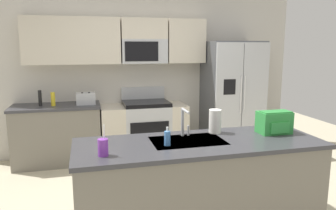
{
  "coord_description": "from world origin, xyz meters",
  "views": [
    {
      "loc": [
        -0.98,
        -3.25,
        1.77
      ],
      "look_at": [
        0.01,
        0.6,
        1.05
      ],
      "focal_mm": 34.75,
      "sensor_mm": 36.0,
      "label": 1
    }
  ],
  "objects_px": {
    "pepper_mill": "(40,98)",
    "bottle_yellow": "(53,99)",
    "soap_dispenser": "(167,138)",
    "refrigerator": "(232,97)",
    "drink_cup_purple": "(103,147)",
    "sink_faucet": "(184,120)",
    "toaster": "(86,99)",
    "backpack": "(274,122)",
    "paper_towel_roll": "(215,121)",
    "range_oven": "(144,129)"
  },
  "relations": [
    {
      "from": "toaster",
      "to": "soap_dispenser",
      "type": "relative_size",
      "value": 1.65
    },
    {
      "from": "toaster",
      "to": "backpack",
      "type": "height_order",
      "value": "backpack"
    },
    {
      "from": "refrigerator",
      "to": "soap_dispenser",
      "type": "height_order",
      "value": "refrigerator"
    },
    {
      "from": "pepper_mill",
      "to": "paper_towel_roll",
      "type": "relative_size",
      "value": 0.97
    },
    {
      "from": "refrigerator",
      "to": "drink_cup_purple",
      "type": "xyz_separation_m",
      "value": [
        -2.28,
        -2.42,
        0.05
      ]
    },
    {
      "from": "drink_cup_purple",
      "to": "soap_dispenser",
      "type": "relative_size",
      "value": 1.53
    },
    {
      "from": "paper_towel_roll",
      "to": "toaster",
      "type": "bearing_deg",
      "value": 122.22
    },
    {
      "from": "bottle_yellow",
      "to": "soap_dispenser",
      "type": "relative_size",
      "value": 1.19
    },
    {
      "from": "drink_cup_purple",
      "to": "backpack",
      "type": "distance_m",
      "value": 1.75
    },
    {
      "from": "refrigerator",
      "to": "sink_faucet",
      "type": "distance_m",
      "value": 2.53
    },
    {
      "from": "pepper_mill",
      "to": "range_oven",
      "type": "bearing_deg",
      "value": 0.09
    },
    {
      "from": "drink_cup_purple",
      "to": "sink_faucet",
      "type": "bearing_deg",
      "value": 25.5
    },
    {
      "from": "sink_faucet",
      "to": "paper_towel_roll",
      "type": "height_order",
      "value": "sink_faucet"
    },
    {
      "from": "range_oven",
      "to": "bottle_yellow",
      "type": "relative_size",
      "value": 6.7
    },
    {
      "from": "soap_dispenser",
      "to": "paper_towel_roll",
      "type": "relative_size",
      "value": 0.71
    },
    {
      "from": "range_oven",
      "to": "backpack",
      "type": "bearing_deg",
      "value": -66.84
    },
    {
      "from": "sink_faucet",
      "to": "refrigerator",
      "type": "bearing_deg",
      "value": 54.05
    },
    {
      "from": "soap_dispenser",
      "to": "pepper_mill",
      "type": "bearing_deg",
      "value": 119.71
    },
    {
      "from": "pepper_mill",
      "to": "paper_towel_roll",
      "type": "distance_m",
      "value": 2.81
    },
    {
      "from": "refrigerator",
      "to": "paper_towel_roll",
      "type": "height_order",
      "value": "refrigerator"
    },
    {
      "from": "refrigerator",
      "to": "soap_dispenser",
      "type": "distance_m",
      "value": 2.85
    },
    {
      "from": "range_oven",
      "to": "paper_towel_roll",
      "type": "distance_m",
      "value": 2.17
    },
    {
      "from": "drink_cup_purple",
      "to": "soap_dispenser",
      "type": "bearing_deg",
      "value": 13.86
    },
    {
      "from": "pepper_mill",
      "to": "bottle_yellow",
      "type": "xyz_separation_m",
      "value": [
        0.18,
        -0.05,
        -0.01
      ]
    },
    {
      "from": "backpack",
      "to": "sink_faucet",
      "type": "bearing_deg",
      "value": 173.64
    },
    {
      "from": "sink_faucet",
      "to": "backpack",
      "type": "height_order",
      "value": "sink_faucet"
    },
    {
      "from": "range_oven",
      "to": "paper_towel_roll",
      "type": "xyz_separation_m",
      "value": [
        0.37,
        -2.06,
        0.58
      ]
    },
    {
      "from": "range_oven",
      "to": "toaster",
      "type": "distance_m",
      "value": 1.05
    },
    {
      "from": "bottle_yellow",
      "to": "toaster",
      "type": "bearing_deg",
      "value": -0.19
    },
    {
      "from": "range_oven",
      "to": "sink_faucet",
      "type": "bearing_deg",
      "value": -89.41
    },
    {
      "from": "pepper_mill",
      "to": "backpack",
      "type": "bearing_deg",
      "value": -41.58
    },
    {
      "from": "pepper_mill",
      "to": "drink_cup_purple",
      "type": "relative_size",
      "value": 0.89
    },
    {
      "from": "bottle_yellow",
      "to": "backpack",
      "type": "relative_size",
      "value": 0.63
    },
    {
      "from": "pepper_mill",
      "to": "paper_towel_roll",
      "type": "bearing_deg",
      "value": -46.96
    },
    {
      "from": "toaster",
      "to": "range_oven",
      "type": "bearing_deg",
      "value": 3.37
    },
    {
      "from": "soap_dispenser",
      "to": "refrigerator",
      "type": "bearing_deg",
      "value": 53.17
    },
    {
      "from": "soap_dispenser",
      "to": "drink_cup_purple",
      "type": "bearing_deg",
      "value": -166.14
    },
    {
      "from": "toaster",
      "to": "sink_faucet",
      "type": "height_order",
      "value": "sink_faucet"
    },
    {
      "from": "soap_dispenser",
      "to": "sink_faucet",
      "type": "bearing_deg",
      "value": 46.49
    },
    {
      "from": "toaster",
      "to": "backpack",
      "type": "relative_size",
      "value": 0.88
    },
    {
      "from": "pepper_mill",
      "to": "paper_towel_roll",
      "type": "height_order",
      "value": "paper_towel_roll"
    },
    {
      "from": "drink_cup_purple",
      "to": "backpack",
      "type": "xyz_separation_m",
      "value": [
        1.72,
        0.28,
        0.05
      ]
    },
    {
      "from": "range_oven",
      "to": "drink_cup_purple",
      "type": "xyz_separation_m",
      "value": [
        -0.78,
        -2.49,
        0.53
      ]
    },
    {
      "from": "toaster",
      "to": "drink_cup_purple",
      "type": "bearing_deg",
      "value": -87.27
    },
    {
      "from": "toaster",
      "to": "sink_faucet",
      "type": "distance_m",
      "value": 2.26
    },
    {
      "from": "toaster",
      "to": "backpack",
      "type": "xyz_separation_m",
      "value": [
        1.84,
        -2.16,
        0.03
      ]
    },
    {
      "from": "refrigerator",
      "to": "backpack",
      "type": "xyz_separation_m",
      "value": [
        -0.55,
        -2.14,
        0.09
      ]
    },
    {
      "from": "range_oven",
      "to": "soap_dispenser",
      "type": "relative_size",
      "value": 8.0
    },
    {
      "from": "refrigerator",
      "to": "toaster",
      "type": "xyz_separation_m",
      "value": [
        -2.39,
        0.02,
        0.07
      ]
    },
    {
      "from": "refrigerator",
      "to": "backpack",
      "type": "relative_size",
      "value": 5.78
    }
  ]
}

